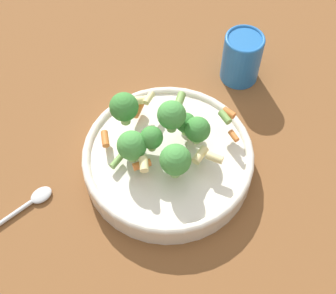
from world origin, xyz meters
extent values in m
plane|color=brown|center=(0.00, 0.00, 0.00)|extent=(3.00, 3.00, 0.00)
cylinder|color=silver|center=(0.00, 0.00, 0.02)|extent=(0.28, 0.28, 0.04)
torus|color=silver|center=(0.00, 0.00, 0.04)|extent=(0.28, 0.28, 0.01)
cylinder|color=#8CB766|center=(0.04, 0.02, 0.06)|extent=(0.02, 0.02, 0.02)
sphere|color=#479342|center=(0.04, 0.02, 0.09)|extent=(0.05, 0.05, 0.05)
cylinder|color=#8CB766|center=(0.03, -0.05, 0.06)|extent=(0.02, 0.02, 0.02)
sphere|color=#479342|center=(0.03, -0.05, 0.09)|extent=(0.05, 0.05, 0.05)
cylinder|color=#8CB766|center=(0.01, -0.02, 0.07)|extent=(0.01, 0.01, 0.01)
sphere|color=#3D8438|center=(0.01, -0.02, 0.09)|extent=(0.04, 0.04, 0.04)
cylinder|color=#8CB766|center=(-0.03, 0.04, 0.06)|extent=(0.01, 0.01, 0.01)
sphere|color=#3D8438|center=(-0.03, 0.04, 0.08)|extent=(0.04, 0.04, 0.04)
cylinder|color=#8CB766|center=(-0.02, 0.00, 0.08)|extent=(0.02, 0.02, 0.02)
sphere|color=#479342|center=(-0.02, 0.00, 0.11)|extent=(0.04, 0.04, 0.04)
cylinder|color=#8CB766|center=(-0.04, 0.02, 0.06)|extent=(0.01, 0.01, 0.01)
sphere|color=#3D8438|center=(-0.04, 0.02, 0.08)|extent=(0.03, 0.03, 0.03)
cylinder|color=#8CB766|center=(-0.03, -0.08, 0.08)|extent=(0.02, 0.02, 0.02)
sphere|color=#3D8438|center=(-0.03, -0.08, 0.11)|extent=(0.05, 0.05, 0.05)
cylinder|color=beige|center=(-0.07, -0.06, 0.07)|extent=(0.02, 0.03, 0.01)
cylinder|color=#729E4C|center=(-0.01, -0.03, 0.06)|extent=(0.01, 0.02, 0.01)
cylinder|color=beige|center=(0.05, -0.02, 0.08)|extent=(0.03, 0.02, 0.01)
cylinder|color=orange|center=(-0.06, -0.07, 0.06)|extent=(0.03, 0.02, 0.01)
cylinder|color=#729E4C|center=(-0.06, 0.08, 0.08)|extent=(0.02, 0.02, 0.01)
cylinder|color=orange|center=(0.01, -0.10, 0.06)|extent=(0.03, 0.02, 0.01)
cylinder|color=beige|center=(0.01, 0.07, 0.07)|extent=(0.02, 0.03, 0.01)
cylinder|color=orange|center=(-0.07, 0.08, 0.08)|extent=(0.02, 0.02, 0.01)
cylinder|color=orange|center=(0.04, -0.03, 0.06)|extent=(0.03, 0.03, 0.01)
cylinder|color=orange|center=(-0.04, 0.10, 0.07)|extent=(0.02, 0.02, 0.01)
cylinder|color=#729E4C|center=(0.04, -0.07, 0.05)|extent=(0.03, 0.02, 0.01)
cylinder|color=beige|center=(-0.07, -0.05, 0.08)|extent=(0.03, 0.02, 0.01)
cylinder|color=#729E4C|center=(-0.08, 0.00, 0.07)|extent=(0.03, 0.02, 0.01)
cylinder|color=beige|center=(-0.04, 0.03, 0.05)|extent=(0.01, 0.03, 0.01)
cylinder|color=#729E4C|center=(0.02, 0.02, 0.07)|extent=(0.02, 0.03, 0.01)
cylinder|color=beige|center=(0.01, 0.05, 0.07)|extent=(0.03, 0.02, 0.01)
cylinder|color=#2366B2|center=(-0.23, 0.09, 0.05)|extent=(0.07, 0.07, 0.09)
torus|color=#2366B2|center=(-0.23, 0.09, 0.09)|extent=(0.07, 0.07, 0.01)
ellipsoid|color=silver|center=(0.10, -0.18, 0.01)|extent=(0.04, 0.04, 0.01)
camera|label=1|loc=(0.39, 0.09, 0.67)|focal=50.00mm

